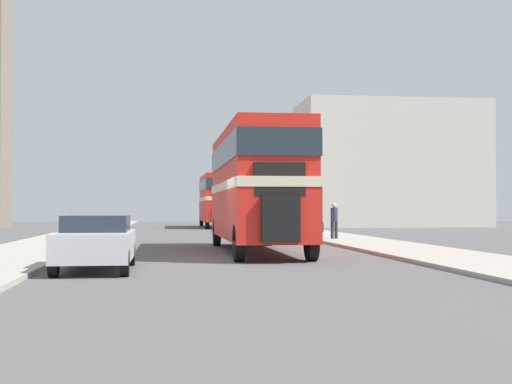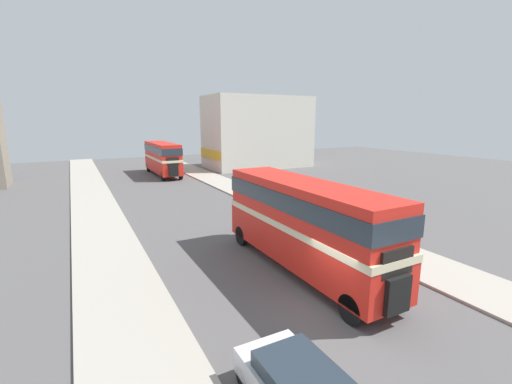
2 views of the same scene
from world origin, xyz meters
TOP-DOWN VIEW (x-y plane):
  - ground_plane at (0.00, 0.00)m, footprint 120.00×120.00m
  - sidewalk_right at (6.75, 0.00)m, footprint 3.50×120.00m
  - sidewalk_left at (-6.75, 0.00)m, footprint 3.50×120.00m
  - double_decker_bus at (1.26, 3.50)m, footprint 2.48×10.95m
  - bus_distant at (2.24, 35.64)m, footprint 2.46×10.64m
  - car_parked_near at (-3.68, -3.43)m, footprint 1.79×4.09m
  - pedestrian_walking at (6.02, 11.41)m, footprint 0.34×0.34m
  - bicycle_on_pavement at (7.12, 19.49)m, footprint 0.05×1.76m
  - shop_building_block at (17.04, 37.09)m, footprint 15.41×8.10m

SIDE VIEW (x-z plane):
  - ground_plane at x=0.00m, z-range 0.00..0.00m
  - sidewalk_right at x=6.75m, z-range 0.00..0.12m
  - sidewalk_left at x=-6.75m, z-range 0.00..0.12m
  - bicycle_on_pavement at x=7.12m, z-range 0.09..0.87m
  - car_parked_near at x=-3.68m, z-range 0.04..1.42m
  - pedestrian_walking at x=6.02m, z-range 0.23..1.93m
  - bus_distant at x=2.24m, z-range 0.41..4.60m
  - double_decker_bus at x=1.26m, z-range 0.41..4.70m
  - shop_building_block at x=17.04m, z-range 0.00..10.50m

